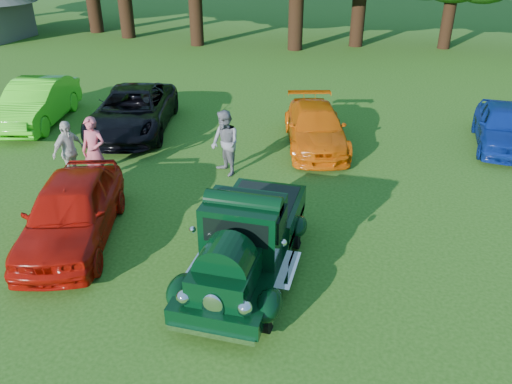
% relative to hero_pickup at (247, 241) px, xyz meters
% --- Properties ---
extents(ground, '(120.00, 120.00, 0.00)m').
position_rel_hero_pickup_xyz_m(ground, '(-1.37, -0.53, -0.77)').
color(ground, '#254E12').
rests_on(ground, ground).
extents(hero_pickup, '(2.12, 4.55, 1.78)m').
position_rel_hero_pickup_xyz_m(hero_pickup, '(0.00, 0.00, 0.00)').
color(hero_pickup, black).
rests_on(hero_pickup, ground).
extents(red_convertible, '(3.05, 4.72, 1.49)m').
position_rel_hero_pickup_xyz_m(red_convertible, '(-4.15, 0.20, -0.02)').
color(red_convertible, '#A20F06').
rests_on(red_convertible, ground).
extents(back_car_lime, '(2.73, 5.03, 1.57)m').
position_rel_hero_pickup_xyz_m(back_car_lime, '(-9.91, 6.83, 0.02)').
color(back_car_lime, '#3FD41C').
rests_on(back_car_lime, ground).
extents(back_car_black, '(3.75, 5.84, 1.50)m').
position_rel_hero_pickup_xyz_m(back_car_black, '(-6.14, 7.03, -0.02)').
color(back_car_black, black).
rests_on(back_car_black, ground).
extents(back_car_orange, '(2.97, 4.81, 1.30)m').
position_rel_hero_pickup_xyz_m(back_car_orange, '(0.28, 7.25, -0.12)').
color(back_car_orange, '#D85907').
rests_on(back_car_orange, ground).
extents(back_car_blue, '(1.86, 4.20, 1.41)m').
position_rel_hero_pickup_xyz_m(back_car_blue, '(6.21, 8.77, -0.07)').
color(back_car_blue, navy).
rests_on(back_car_blue, ground).
extents(spectator_pink, '(0.71, 0.48, 1.91)m').
position_rel_hero_pickup_xyz_m(spectator_pink, '(-5.21, 2.99, 0.19)').
color(spectator_pink, '#C35061').
rests_on(spectator_pink, ground).
extents(spectator_grey, '(1.17, 1.16, 1.91)m').
position_rel_hero_pickup_xyz_m(spectator_grey, '(-1.89, 4.43, 0.18)').
color(spectator_grey, gray).
rests_on(spectator_grey, ground).
extents(spectator_white, '(0.70, 1.12, 1.77)m').
position_rel_hero_pickup_xyz_m(spectator_white, '(-5.97, 2.90, 0.12)').
color(spectator_white, beige).
rests_on(spectator_white, ground).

